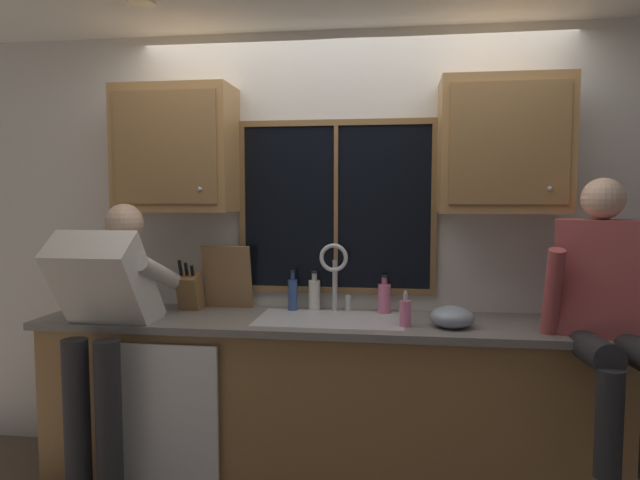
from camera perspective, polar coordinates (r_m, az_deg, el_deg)
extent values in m
cube|color=silver|center=(3.42, 3.19, -0.86)|extent=(5.72, 0.12, 2.55)
cylinder|color=#FFEAB2|center=(3.16, -17.58, 21.79)|extent=(0.14, 0.14, 0.01)
cube|color=black|center=(3.34, 1.65, 3.31)|extent=(1.10, 0.02, 0.95)
cube|color=brown|center=(3.36, 1.65, 11.74)|extent=(1.17, 0.02, 0.04)
cube|color=brown|center=(3.38, 1.61, -5.07)|extent=(1.17, 0.02, 0.04)
cube|color=brown|center=(3.44, -7.82, 3.31)|extent=(0.03, 0.02, 0.95)
cube|color=brown|center=(3.32, 11.43, 3.21)|extent=(0.04, 0.02, 0.95)
cube|color=brown|center=(3.33, 1.62, 3.31)|extent=(0.02, 0.02, 0.95)
cube|color=olive|center=(3.27, 2.60, -16.21)|extent=(3.32, 0.58, 0.88)
cube|color=slate|center=(3.11, 2.60, -8.40)|extent=(3.38, 0.62, 0.04)
cube|color=white|center=(3.19, -15.59, -16.56)|extent=(0.60, 0.02, 0.74)
cube|color=#A87A47|center=(3.42, -14.25, 8.81)|extent=(0.67, 0.33, 0.72)
cube|color=olive|center=(3.27, -15.39, 9.00)|extent=(0.59, 0.01, 0.62)
sphere|color=#B2B2B7|center=(3.18, -12.00, 5.04)|extent=(0.02, 0.02, 0.02)
cube|color=#A87A47|center=(3.23, 17.95, 9.00)|extent=(0.67, 0.33, 0.72)
cube|color=olive|center=(3.06, 18.52, 9.25)|extent=(0.59, 0.01, 0.62)
sphere|color=#B2B2B7|center=(3.08, 22.14, 4.82)|extent=(0.02, 0.02, 0.02)
cube|color=#B7B7BC|center=(3.13, 1.04, -8.14)|extent=(0.80, 0.46, 0.02)
cube|color=#9C9CA0|center=(3.18, -2.60, -9.78)|extent=(0.36, 0.42, 0.20)
cube|color=#9C9CA0|center=(3.14, 4.72, -10.00)|extent=(0.36, 0.42, 0.20)
cube|color=#B7B7BC|center=(3.15, 1.03, -9.91)|extent=(0.04, 0.42, 0.20)
cylinder|color=silver|center=(3.31, 1.49, -4.61)|extent=(0.03, 0.03, 0.30)
torus|color=silver|center=(3.23, 1.38, -1.80)|extent=(0.16, 0.02, 0.16)
cylinder|color=silver|center=(3.32, 2.87, -6.33)|extent=(0.03, 0.03, 0.09)
cylinder|color=#262628|center=(3.24, -23.25, -16.77)|extent=(0.13, 0.13, 0.88)
cylinder|color=#262628|center=(3.16, -20.48, -17.25)|extent=(0.13, 0.13, 0.88)
cube|color=beige|center=(3.16, -20.78, -4.45)|extent=(0.44, 0.51, 0.60)
sphere|color=beige|center=(3.32, -19.10, 1.68)|extent=(0.21, 0.21, 0.21)
cylinder|color=beige|center=(3.41, -22.60, -3.00)|extent=(0.09, 0.52, 0.26)
cylinder|color=beige|center=(3.21, -15.81, -3.27)|extent=(0.09, 0.52, 0.26)
cylinder|color=#262628|center=(2.87, 25.82, -9.97)|extent=(0.14, 0.43, 0.16)
cylinder|color=#262628|center=(2.93, 29.22, -9.80)|extent=(0.14, 0.43, 0.16)
cylinder|color=#262628|center=(2.75, 27.09, -16.14)|extent=(0.11, 0.11, 0.46)
cube|color=#B24C4C|center=(3.05, 26.36, -3.42)|extent=(0.44, 0.33, 0.56)
sphere|color=beige|center=(3.02, 26.62, 3.74)|extent=(0.20, 0.20, 0.20)
cylinder|color=#B24C4C|center=(2.95, 22.35, -5.12)|extent=(0.08, 0.20, 0.47)
cube|color=olive|center=(3.44, -12.94, -5.15)|extent=(0.12, 0.18, 0.25)
cylinder|color=black|center=(3.37, -13.89, -2.74)|extent=(0.02, 0.05, 0.09)
cylinder|color=black|center=(3.36, -13.32, -2.87)|extent=(0.02, 0.04, 0.08)
cylinder|color=black|center=(3.36, -12.74, -3.00)|extent=(0.02, 0.04, 0.06)
cube|color=#997047|center=(3.43, -9.33, -3.71)|extent=(0.29, 0.10, 0.38)
ellipsoid|color=#8C99A8|center=(3.01, 13.16, -7.56)|extent=(0.23, 0.23, 0.11)
cylinder|color=pink|center=(2.98, 8.58, -7.33)|extent=(0.06, 0.06, 0.13)
cylinder|color=silver|center=(2.96, 8.60, -5.67)|extent=(0.02, 0.02, 0.04)
cylinder|color=silver|center=(2.94, 8.61, -5.23)|extent=(0.01, 0.04, 0.01)
cylinder|color=pink|center=(3.28, 6.49, -5.91)|extent=(0.07, 0.07, 0.17)
cylinder|color=#AD5B7A|center=(3.26, 6.50, -4.12)|extent=(0.03, 0.03, 0.04)
cylinder|color=black|center=(3.26, 6.51, -3.65)|extent=(0.04, 0.04, 0.01)
cylinder|color=#334C8C|center=(3.34, -2.76, -5.57)|extent=(0.06, 0.06, 0.18)
cylinder|color=navy|center=(3.33, -2.77, -3.65)|extent=(0.02, 0.02, 0.05)
cylinder|color=black|center=(3.32, -2.77, -3.16)|extent=(0.03, 0.03, 0.01)
cylinder|color=silver|center=(3.35, -0.57, -5.59)|extent=(0.07, 0.07, 0.18)
cylinder|color=#B3AFA7|center=(3.33, -0.57, -3.73)|extent=(0.03, 0.03, 0.04)
cylinder|color=black|center=(3.33, -0.57, -3.26)|extent=(0.03, 0.03, 0.01)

